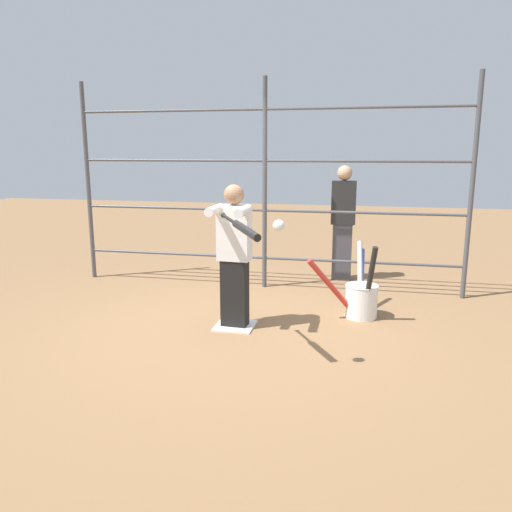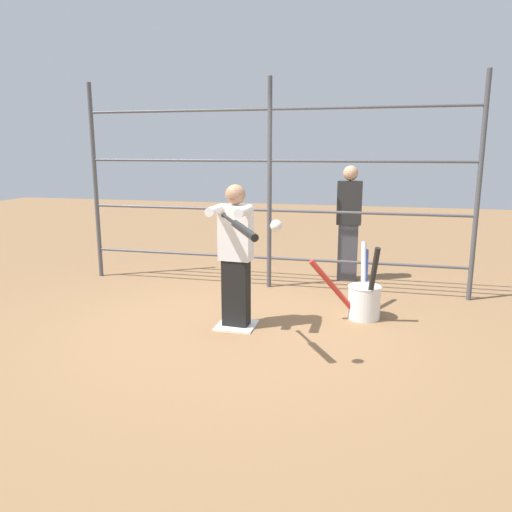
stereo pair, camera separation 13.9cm
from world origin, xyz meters
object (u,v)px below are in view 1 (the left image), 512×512
Objects in this scene: bat_bucket at (360,297)px; batter at (234,252)px; softball_in_flight at (279,226)px; bystander_behind_fence at (343,221)px; baseball_bat_swinging at (243,228)px.

batter is at bearing 25.71° from bat_bucket.
batter reaches higher than bat_bucket.
batter is 1.53m from bat_bucket.
bystander_behind_fence is (-0.38, -3.23, -0.40)m from softball_in_flight.
baseball_bat_swinging is 0.40m from softball_in_flight.
batter reaches higher than softball_in_flight.
baseball_bat_swinging is 0.44× the size of bystander_behind_fence.
bystander_behind_fence is (-1.00, -2.23, 0.04)m from batter.
softball_in_flight is at bearing 67.90° from bat_bucket.
softball_in_flight is 0.11× the size of bat_bucket.
bystander_behind_fence is at bearing -103.34° from baseball_bat_swinging.
bystander_behind_fence reaches higher than bat_bucket.
baseball_bat_swinging is 1.97m from bat_bucket.
baseball_bat_swinging is at bearing -30.97° from softball_in_flight.
batter is 1.66× the size of bat_bucket.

